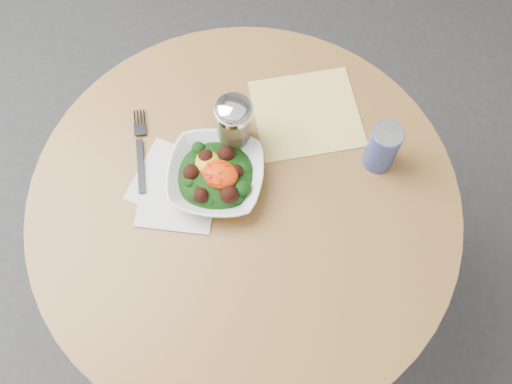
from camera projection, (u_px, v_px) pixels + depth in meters
ground at (248, 289)px, 1.87m from camera, size 6.00×6.00×0.00m
table at (245, 233)px, 1.36m from camera, size 0.90×0.90×0.75m
cloth_napkin at (307, 113)px, 1.26m from camera, size 0.30×0.30×0.00m
paper_napkins at (175, 188)px, 1.19m from camera, size 0.20×0.20×0.00m
salad_bowl at (216, 175)px, 1.17m from camera, size 0.24×0.24×0.07m
fork at (140, 148)px, 1.22m from camera, size 0.11×0.19×0.00m
spice_shaker at (234, 124)px, 1.17m from camera, size 0.08×0.08×0.14m
beverage_can at (383, 147)px, 1.16m from camera, size 0.06×0.06×0.12m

